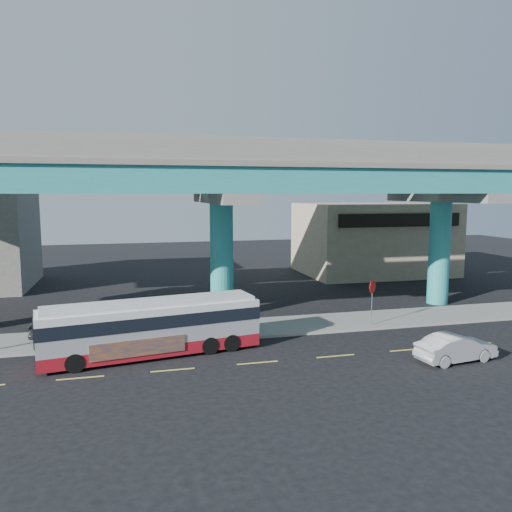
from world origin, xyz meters
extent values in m
plane|color=black|center=(0.00, 0.00, 0.00)|extent=(120.00, 120.00, 0.00)
cube|color=gray|center=(0.00, 5.50, 0.07)|extent=(70.00, 4.00, 0.15)
cube|color=#D8C64C|center=(-8.00, -0.30, 0.01)|extent=(2.00, 0.12, 0.01)
cube|color=#D8C64C|center=(-4.00, -0.30, 0.01)|extent=(2.00, 0.12, 0.01)
cube|color=#D8C64C|center=(0.00, -0.30, 0.01)|extent=(2.00, 0.12, 0.01)
cube|color=#D8C64C|center=(4.00, -0.30, 0.01)|extent=(2.00, 0.12, 0.01)
cube|color=#D8C64C|center=(8.00, -0.30, 0.01)|extent=(2.00, 0.12, 0.01)
cube|color=#D8C64C|center=(12.00, -0.30, 0.01)|extent=(2.00, 0.12, 0.01)
cylinder|color=teal|center=(0.00, 9.00, 3.70)|extent=(1.50, 1.50, 7.40)
cube|color=gray|center=(0.00, 9.00, 7.70)|extent=(2.00, 12.00, 0.60)
cube|color=gray|center=(0.00, 12.50, 8.60)|extent=(1.80, 5.00, 1.20)
cylinder|color=teal|center=(16.00, 9.00, 3.70)|extent=(1.50, 1.50, 7.40)
cube|color=gray|center=(16.00, 9.00, 7.70)|extent=(2.00, 12.00, 0.60)
cube|color=gray|center=(16.00, 12.50, 8.60)|extent=(1.80, 5.00, 1.20)
cube|color=teal|center=(0.00, 5.50, 8.70)|extent=(52.00, 5.00, 1.40)
cube|color=gray|center=(0.00, 5.50, 9.55)|extent=(52.00, 5.40, 0.30)
cube|color=gray|center=(0.00, 3.00, 10.10)|extent=(52.00, 0.25, 0.80)
cube|color=gray|center=(0.00, 8.00, 10.10)|extent=(52.00, 0.25, 0.80)
cube|color=teal|center=(0.00, 12.50, 9.90)|extent=(52.00, 5.00, 1.40)
cube|color=gray|center=(0.00, 12.50, 10.75)|extent=(52.00, 5.40, 0.30)
cube|color=gray|center=(0.00, 10.00, 11.30)|extent=(52.00, 0.25, 0.80)
cube|color=gray|center=(0.00, 15.00, 11.30)|extent=(52.00, 0.25, 0.80)
cube|color=tan|center=(18.00, 23.00, 3.50)|extent=(14.00, 10.00, 7.00)
cube|color=black|center=(18.00, 17.90, 5.60)|extent=(12.00, 0.25, 1.20)
cube|color=maroon|center=(-4.79, 2.09, 0.49)|extent=(10.88, 4.00, 0.62)
cube|color=#AFAFB4|center=(-4.79, 2.09, 1.46)|extent=(10.88, 4.00, 1.33)
cube|color=black|center=(-4.79, 2.09, 1.91)|extent=(10.94, 4.06, 0.62)
cube|color=silver|center=(-4.79, 2.09, 2.40)|extent=(10.88, 4.00, 0.35)
cube|color=silver|center=(-4.79, 2.09, 2.66)|extent=(10.44, 3.68, 0.18)
cube|color=black|center=(0.48, 2.98, 1.77)|extent=(0.39, 2.00, 1.06)
cube|color=black|center=(-10.06, 1.21, 1.77)|extent=(0.39, 2.00, 1.06)
cube|color=navy|center=(-5.47, 0.81, 0.82)|extent=(4.38, 0.78, 0.80)
cylinder|color=black|center=(-8.29, 0.47, 0.44)|extent=(0.92, 0.41, 0.89)
cylinder|color=black|center=(-8.63, 2.48, 0.44)|extent=(0.92, 0.41, 0.89)
cylinder|color=black|center=(-1.99, 1.53, 0.44)|extent=(0.92, 0.41, 0.89)
cylinder|color=black|center=(-2.33, 3.54, 0.44)|extent=(0.92, 0.41, 0.89)
cylinder|color=black|center=(-0.85, 1.72, 0.44)|extent=(0.92, 0.41, 0.89)
cylinder|color=black|center=(-1.19, 3.73, 0.44)|extent=(0.92, 0.41, 0.89)
imported|color=#B1B1B6|center=(9.30, -2.40, 0.66)|extent=(2.39, 4.36, 1.32)
imported|color=#2A2B2F|center=(-9.34, 5.65, 0.75)|extent=(1.72, 3.63, 1.19)
cylinder|color=gray|center=(8.25, 4.20, 1.34)|extent=(0.06, 0.06, 2.38)
cylinder|color=#B20A0A|center=(8.25, 4.17, 2.47)|extent=(0.68, 0.51, 0.82)
camera|label=1|loc=(-5.71, -22.48, 8.03)|focal=35.00mm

